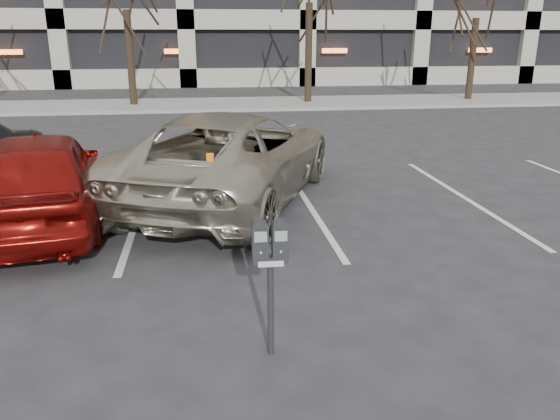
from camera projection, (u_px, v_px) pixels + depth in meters
The scene contains 6 objects.
ground at pixel (234, 262), 6.92m from camera, with size 140.00×140.00×0.00m, color #28282B.
sidewalk at pixel (210, 104), 21.98m from camera, with size 80.00×4.00×0.12m, color gray.
stall_lines at pixel (140, 211), 8.90m from camera, with size 16.90×5.20×0.00m.
parking_meter at pixel (270, 255), 4.64m from camera, with size 0.32×0.13×1.25m.
suv_silver at pixel (230, 157), 9.25m from camera, with size 4.52×6.10×1.55m.
car_red at pixel (38, 178), 8.05m from camera, with size 1.73×4.29×1.46m, color maroon.
Camera 1 is at (-0.31, -6.41, 2.75)m, focal length 35.00 mm.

